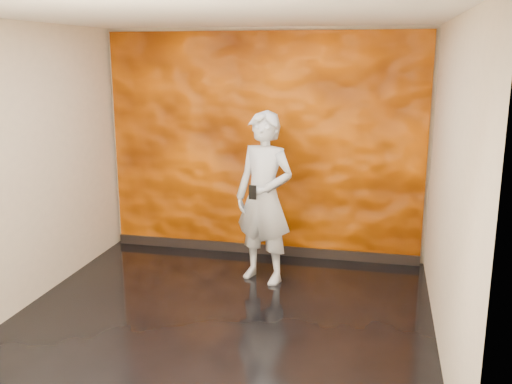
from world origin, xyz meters
name	(u,v)px	position (x,y,z in m)	size (l,w,h in m)	color
room	(218,178)	(0.00, 0.00, 1.40)	(4.02, 4.02, 2.81)	black
feature_wall	(263,146)	(0.00, 1.96, 1.38)	(3.90, 0.06, 2.75)	#F36700
baseboard	(262,249)	(0.00, 1.92, 0.06)	(3.90, 0.04, 0.12)	black
man	(264,198)	(0.20, 1.09, 0.95)	(0.69, 0.45, 1.90)	#A7AEB8
phone	(253,192)	(0.13, 0.83, 1.07)	(0.08, 0.02, 0.15)	black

